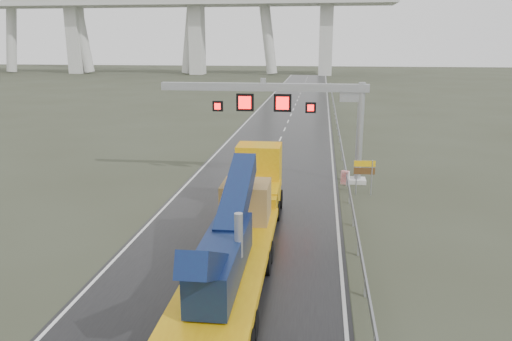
# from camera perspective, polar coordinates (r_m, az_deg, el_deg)

# --- Properties ---
(ground) EXTENTS (400.00, 400.00, 0.00)m
(ground) POSITION_cam_1_polar(r_m,az_deg,el_deg) (20.53, -5.22, -14.42)
(ground) COLOR #323525
(ground) RESTS_ON ground
(road) EXTENTS (11.00, 200.00, 0.02)m
(road) POSITION_cam_1_polar(r_m,az_deg,el_deg) (58.50, 3.29, 4.71)
(road) COLOR black
(road) RESTS_ON ground
(guardrail) EXTENTS (0.20, 140.00, 1.40)m
(guardrail) POSITION_cam_1_polar(r_m,az_deg,el_deg) (48.43, 9.65, 3.31)
(guardrail) COLOR gray
(guardrail) RESTS_ON ground
(sign_gantry) EXTENTS (14.90, 1.20, 7.42)m
(sign_gantry) POSITION_cam_1_polar(r_m,az_deg,el_deg) (35.82, 4.19, 7.56)
(sign_gantry) COLOR beige
(sign_gantry) RESTS_ON ground
(heavy_haul_truck) EXTENTS (3.20, 20.18, 4.73)m
(heavy_haul_truck) POSITION_cam_1_polar(r_m,az_deg,el_deg) (23.74, -1.57, -5.40)
(heavy_haul_truck) COLOR gold
(heavy_haul_truck) RESTS_ON ground
(exit_sign_pair) EXTENTS (1.39, 0.13, 2.38)m
(exit_sign_pair) POSITION_cam_1_polar(r_m,az_deg,el_deg) (33.69, 12.28, -0.01)
(exit_sign_pair) COLOR #9B9FA3
(exit_sign_pair) RESTS_ON ground
(striped_barrier) EXTENTS (0.64, 0.49, 0.97)m
(striped_barrier) POSITION_cam_1_polar(r_m,az_deg,el_deg) (36.30, 10.15, -0.79)
(striped_barrier) COLOR red
(striped_barrier) RESTS_ON ground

